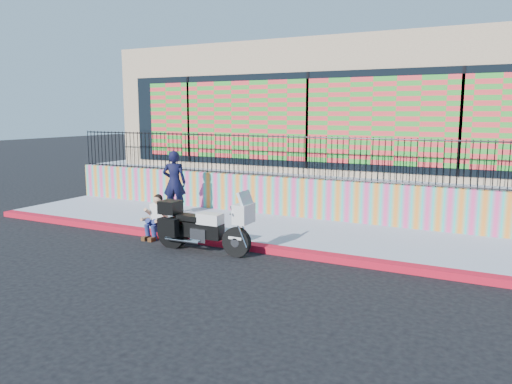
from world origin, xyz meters
The scene contains 10 objects.
ground centered at (0.00, 0.00, 0.00)m, with size 90.00×90.00×0.00m, color black.
red_curb centered at (0.00, 0.00, 0.07)m, with size 16.00×0.30×0.15m, color #A10B24.
sidewalk centered at (0.00, 1.65, 0.07)m, with size 16.00×3.00×0.15m, color #909AAC.
mural_wall centered at (0.00, 3.25, 0.70)m, with size 16.00×0.20×1.10m, color #E93D81.
metal_fence centered at (0.00, 3.25, 1.85)m, with size 15.80×0.04×1.20m, color black, non-canonical shape.
elevated_platform centered at (0.00, 8.35, 0.62)m, with size 16.00×10.00×1.25m, color #909AAC.
storefront_building centered at (0.00, 8.13, 3.25)m, with size 14.00×8.06×4.00m.
police_motorcycle centered at (-0.62, -0.62, 0.61)m, with size 2.34×0.77×1.46m.
police_officer centered at (-3.26, 1.97, 1.08)m, with size 0.68×0.44×1.85m, color black.
seated_man centered at (-2.30, -0.14, 0.45)m, with size 0.54×0.71×1.06m.
Camera 1 is at (5.40, -9.71, 3.10)m, focal length 35.00 mm.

